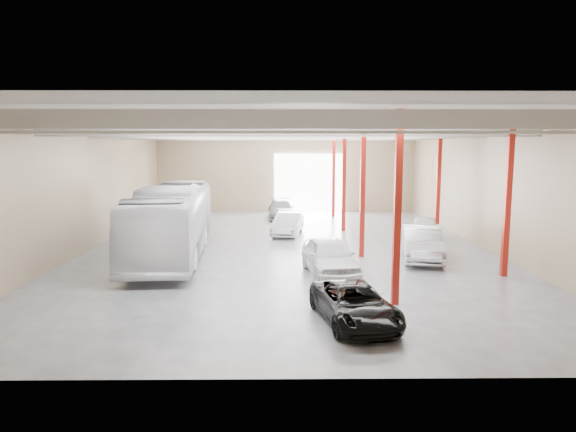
{
  "coord_description": "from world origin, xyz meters",
  "views": [
    {
      "loc": [
        -0.29,
        -28.05,
        5.78
      ],
      "look_at": [
        -0.02,
        -2.46,
        2.2
      ],
      "focal_mm": 32.0,
      "sensor_mm": 36.0,
      "label": 1
    }
  ],
  "objects_px": {
    "coach_bus": "(172,221)",
    "car_row_a": "(330,256)",
    "car_right_near": "(422,243)",
    "car_right_far": "(424,228)",
    "car_row_c": "(281,209)",
    "car_row_b": "(288,224)",
    "black_sedan": "(355,304)"
  },
  "relations": [
    {
      "from": "coach_bus",
      "to": "car_row_a",
      "type": "distance_m",
      "value": 8.88
    },
    {
      "from": "car_right_near",
      "to": "car_right_far",
      "type": "xyz_separation_m",
      "value": [
        1.55,
        5.2,
        -0.12
      ]
    },
    {
      "from": "car_row_c",
      "to": "car_right_near",
      "type": "bearing_deg",
      "value": -65.68
    },
    {
      "from": "car_row_b",
      "to": "car_right_far",
      "type": "height_order",
      "value": "car_right_far"
    },
    {
      "from": "coach_bus",
      "to": "black_sedan",
      "type": "relative_size",
      "value": 2.89
    },
    {
      "from": "car_row_c",
      "to": "coach_bus",
      "type": "bearing_deg",
      "value": -114.0
    },
    {
      "from": "car_row_c",
      "to": "car_right_far",
      "type": "bearing_deg",
      "value": -49.14
    },
    {
      "from": "car_row_b",
      "to": "car_right_near",
      "type": "bearing_deg",
      "value": -36.1
    },
    {
      "from": "black_sedan",
      "to": "car_row_a",
      "type": "xyz_separation_m",
      "value": [
        -0.24,
        6.26,
        0.2
      ]
    },
    {
      "from": "car_row_c",
      "to": "car_right_far",
      "type": "xyz_separation_m",
      "value": [
        8.72,
        -9.51,
        0.01
      ]
    },
    {
      "from": "car_row_a",
      "to": "car_right_far",
      "type": "bearing_deg",
      "value": 43.75
    },
    {
      "from": "car_row_a",
      "to": "car_row_c",
      "type": "bearing_deg",
      "value": 89.3
    },
    {
      "from": "coach_bus",
      "to": "car_right_near",
      "type": "height_order",
      "value": "coach_bus"
    },
    {
      "from": "car_right_near",
      "to": "car_right_far",
      "type": "bearing_deg",
      "value": 84.03
    },
    {
      "from": "coach_bus",
      "to": "car_row_a",
      "type": "relative_size",
      "value": 2.7
    },
    {
      "from": "coach_bus",
      "to": "car_row_c",
      "type": "xyz_separation_m",
      "value": [
        5.61,
        13.65,
        -1.12
      ]
    },
    {
      "from": "coach_bus",
      "to": "car_right_far",
      "type": "bearing_deg",
      "value": 12.01
    },
    {
      "from": "car_right_near",
      "to": "car_row_c",
      "type": "bearing_deg",
      "value": 126.62
    },
    {
      "from": "coach_bus",
      "to": "car_right_far",
      "type": "xyz_separation_m",
      "value": [
        14.33,
        4.14,
        -1.1
      ]
    },
    {
      "from": "car_row_a",
      "to": "car_right_near",
      "type": "relative_size",
      "value": 0.94
    },
    {
      "from": "coach_bus",
      "to": "car_row_c",
      "type": "height_order",
      "value": "coach_bus"
    },
    {
      "from": "car_row_b",
      "to": "coach_bus",
      "type": "bearing_deg",
      "value": -123.66
    },
    {
      "from": "black_sedan",
      "to": "car_row_b",
      "type": "xyz_separation_m",
      "value": [
        -2.01,
        16.47,
        0.07
      ]
    },
    {
      "from": "coach_bus",
      "to": "car_row_c",
      "type": "relative_size",
      "value": 2.66
    },
    {
      "from": "car_row_b",
      "to": "car_row_c",
      "type": "relative_size",
      "value": 0.86
    },
    {
      "from": "black_sedan",
      "to": "car_row_a",
      "type": "relative_size",
      "value": 0.94
    },
    {
      "from": "coach_bus",
      "to": "car_right_near",
      "type": "relative_size",
      "value": 2.53
    },
    {
      "from": "car_row_a",
      "to": "car_row_b",
      "type": "distance_m",
      "value": 10.36
    },
    {
      "from": "black_sedan",
      "to": "car_right_near",
      "type": "distance_m",
      "value": 10.39
    },
    {
      "from": "car_row_a",
      "to": "car_right_near",
      "type": "height_order",
      "value": "car_right_near"
    },
    {
      "from": "coach_bus",
      "to": "car_row_a",
      "type": "xyz_separation_m",
      "value": [
        7.83,
        -4.05,
        -1.01
      ]
    },
    {
      "from": "car_row_a",
      "to": "coach_bus",
      "type": "bearing_deg",
      "value": 144.77
    }
  ]
}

